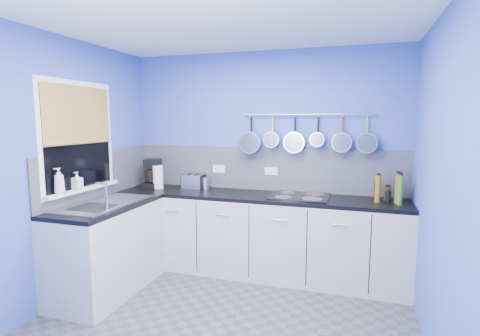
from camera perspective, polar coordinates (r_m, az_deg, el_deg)
The scene contains 41 objects.
floor at distance 3.37m, azimuth -3.35°, elevation -23.49°, with size 3.20×3.00×0.02m, color #47474C.
ceiling at distance 3.00m, azimuth -3.74°, elevation 22.66°, with size 3.20×3.00×0.02m, color white.
wall_back at distance 4.36m, azimuth 3.67°, elevation 1.20°, with size 3.20×0.02×2.50m, color #3A54B8.
wall_front at distance 1.65m, azimuth -23.14°, elevation -9.76°, with size 3.20×0.02×2.50m, color #3A54B8.
wall_left at distance 3.82m, azimuth -26.69°, elevation -0.46°, with size 0.02×3.00×2.50m, color #3A54B8.
wall_right at distance 2.79m, azimuth 29.03°, elevation -3.24°, with size 0.02×3.00×2.50m, color #3A54B8.
backsplash_back at distance 4.35m, azimuth 3.59°, elevation -0.14°, with size 3.20×0.02×0.50m, color slate.
backsplash_left at distance 4.26m, azimuth -20.77°, elevation -0.77°, with size 0.02×1.80×0.50m, color slate.
cabinet_run_back at distance 4.24m, azimuth 2.54°, elevation -10.33°, with size 3.20×0.60×0.86m, color #B9B5AE.
worktop_back at distance 4.12m, azimuth 2.57°, elevation -4.36°, with size 3.20×0.60×0.04m, color black.
cabinet_run_left at distance 4.02m, azimuth -19.71°, elevation -11.76°, with size 0.60×1.20×0.86m, color #B9B5AE.
worktop_left at distance 3.90m, azimuth -20.00°, elevation -5.49°, with size 0.60×1.20×0.04m, color black.
window_frame at distance 3.99m, azimuth -23.57°, elevation 4.34°, with size 0.01×1.00×1.10m, color white.
window_glass at distance 3.98m, azimuth -23.51°, elevation 4.35°, with size 0.01×0.90×1.00m, color black.
bamboo_blind at distance 3.98m, azimuth -23.59°, elevation 7.58°, with size 0.01×0.90×0.55m, color #AD7F4E.
window_sill at distance 4.03m, azimuth -22.92°, elevation -2.98°, with size 0.10×0.98×0.03m, color white.
sink_unit at distance 3.89m, azimuth -20.02°, elevation -5.15°, with size 0.50×0.95×0.01m, color silver.
mixer_tap at distance 3.63m, azimuth -19.84°, elevation -3.99°, with size 0.12×0.08×0.26m, color silver, non-canonical shape.
socket_left at distance 4.51m, azimuth -3.25°, elevation -0.13°, with size 0.15×0.01×0.09m, color white.
socket_right at distance 4.32m, azimuth 4.83°, elevation -0.47°, with size 0.15×0.01×0.09m, color white.
pot_rail at distance 4.18m, azimuth 10.25°, elevation 8.11°, with size 0.02×0.02×1.45m, color silver.
soap_bottle_a at distance 3.75m, azimuth -26.05°, elevation -1.79°, with size 0.09×0.09×0.24m, color white.
soap_bottle_b at distance 3.92m, azimuth -23.76°, elevation -1.80°, with size 0.08×0.08×0.17m, color white.
paper_towel at distance 4.57m, azimuth -12.48°, elevation -1.35°, with size 0.12×0.12×0.28m, color white.
coffee_maker at distance 4.65m, azimuth -13.38°, elevation -0.79°, with size 0.20×0.22×0.35m, color black, non-canonical shape.
toaster at distance 4.51m, azimuth -7.20°, elevation -2.06°, with size 0.26×0.15×0.17m, color silver.
canister at distance 4.45m, azimuth -5.34°, elevation -2.34°, with size 0.10×0.10×0.14m, color silver.
hob at distance 4.05m, azimuth 9.14°, elevation -4.27°, with size 0.62×0.54×0.01m, color black.
pan_0 at distance 4.31m, azimuth 1.72°, elevation 5.23°, with size 0.26×0.11×0.45m, color silver, non-canonical shape.
pan_1 at distance 4.24m, azimuth 5.04°, elevation 5.68°, with size 0.18×0.11×0.37m, color silver, non-canonical shape.
pan_2 at distance 4.19m, azimuth 8.44°, elevation 5.23°, with size 0.24×0.09×0.43m, color silver, non-canonical shape.
pan_3 at distance 4.16m, azimuth 11.92°, elevation 5.66°, with size 0.16×0.13×0.35m, color silver, non-canonical shape.
pan_4 at distance 4.14m, azimuth 15.42°, elevation 5.16°, with size 0.22×0.10×0.41m, color silver, non-canonical shape.
pan_5 at distance 4.14m, azimuth 18.95°, elevation 5.02°, with size 0.22×0.11×0.41m, color silver, non-canonical shape.
condiment_0 at distance 4.09m, azimuth 23.21°, elevation -3.15°, with size 0.06×0.06×0.23m, color #265919.
condiment_1 at distance 4.08m, azimuth 21.75°, elevation -3.70°, with size 0.07×0.07×0.14m, color brown.
condiment_2 at distance 4.08m, azimuth 20.29°, elevation -3.34°, with size 0.06×0.06×0.18m, color black.
condiment_3 at distance 3.99m, azimuth 23.20°, elevation -2.90°, with size 0.07×0.07×0.30m, color brown.
condiment_4 at distance 4.01m, azimuth 21.80°, elevation -4.13°, with size 0.06×0.06×0.11m, color black.
condiment_5 at distance 3.96m, azimuth 20.42°, elevation -3.00°, with size 0.06×0.06×0.27m, color #8C5914.
condiment_6 at distance 3.91m, azimuth 23.37°, elevation -3.13°, with size 0.06×0.06×0.29m, color #3F721E.
Camera 1 is at (1.05, -2.70, 1.72)m, focal length 27.75 mm.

